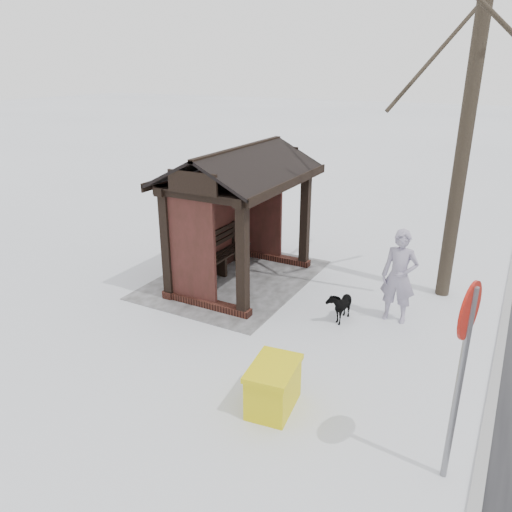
{
  "coord_description": "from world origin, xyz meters",
  "views": [
    {
      "loc": [
        9.15,
        5.35,
        4.71
      ],
      "look_at": [
        0.78,
        0.8,
        1.03
      ],
      "focal_mm": 35.0,
      "sensor_mm": 36.0,
      "label": 1
    }
  ],
  "objects_px": {
    "bus_shelter": "(235,189)",
    "grit_bin": "(273,386)",
    "dog": "(340,304)",
    "road_sign": "(464,344)",
    "pedestrian": "(399,276)"
  },
  "relations": [
    {
      "from": "bus_shelter",
      "to": "dog",
      "type": "relative_size",
      "value": 4.82
    },
    {
      "from": "pedestrian",
      "to": "road_sign",
      "type": "bearing_deg",
      "value": -68.1
    },
    {
      "from": "grit_bin",
      "to": "pedestrian",
      "type": "bearing_deg",
      "value": 158.72
    },
    {
      "from": "grit_bin",
      "to": "dog",
      "type": "bearing_deg",
      "value": 174.23
    },
    {
      "from": "bus_shelter",
      "to": "grit_bin",
      "type": "xyz_separation_m",
      "value": [
        3.73,
        2.84,
        -1.81
      ]
    },
    {
      "from": "pedestrian",
      "to": "bus_shelter",
      "type": "bearing_deg",
      "value": 177.02
    },
    {
      "from": "pedestrian",
      "to": "road_sign",
      "type": "height_order",
      "value": "road_sign"
    },
    {
      "from": "pedestrian",
      "to": "dog",
      "type": "bearing_deg",
      "value": -152.93
    },
    {
      "from": "bus_shelter",
      "to": "grit_bin",
      "type": "distance_m",
      "value": 5.02
    },
    {
      "from": "pedestrian",
      "to": "dog",
      "type": "distance_m",
      "value": 1.25
    },
    {
      "from": "bus_shelter",
      "to": "road_sign",
      "type": "distance_m",
      "value": 6.54
    },
    {
      "from": "dog",
      "to": "grit_bin",
      "type": "relative_size",
      "value": 0.75
    },
    {
      "from": "pedestrian",
      "to": "dog",
      "type": "xyz_separation_m",
      "value": [
        0.5,
        -0.97,
        -0.61
      ]
    },
    {
      "from": "bus_shelter",
      "to": "grit_bin",
      "type": "relative_size",
      "value": 3.62
    },
    {
      "from": "dog",
      "to": "road_sign",
      "type": "relative_size",
      "value": 0.29
    }
  ]
}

